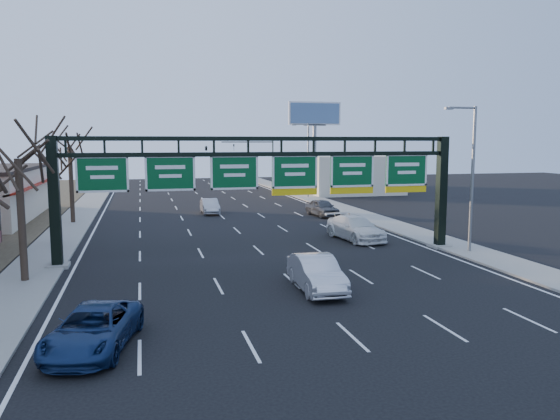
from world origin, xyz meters
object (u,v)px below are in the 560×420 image
object	(u,v)px
sign_gantry	(268,180)
car_white_wagon	(355,228)
car_blue_suv	(93,329)
car_silver_sedan	(316,273)

from	to	relation	value
sign_gantry	car_white_wagon	size ratio (longest dim) A/B	4.29
sign_gantry	car_blue_suv	bearing A→B (deg)	-124.61
car_silver_sedan	car_white_wagon	xyz separation A→B (m)	(6.76, 11.87, 0.02)
car_blue_suv	car_silver_sedan	bearing A→B (deg)	41.82
car_blue_suv	sign_gantry	bearing A→B (deg)	68.83
car_silver_sedan	car_white_wagon	world-z (taller)	car_white_wagon
car_silver_sedan	sign_gantry	bearing A→B (deg)	95.11
car_blue_suv	car_silver_sedan	size ratio (longest dim) A/B	1.04
sign_gantry	car_white_wagon	world-z (taller)	sign_gantry
sign_gantry	car_white_wagon	bearing A→B (deg)	28.78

